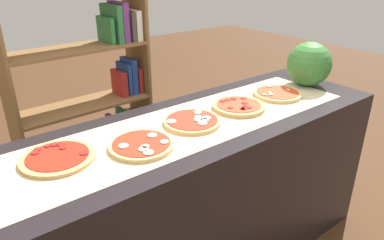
% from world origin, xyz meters
% --- Properties ---
extents(counter, '(2.26, 0.69, 0.93)m').
position_xyz_m(counter, '(0.00, 0.00, 0.46)').
color(counter, black).
rests_on(counter, ground_plane).
extents(parchment_paper, '(1.86, 0.48, 0.00)m').
position_xyz_m(parchment_paper, '(0.00, 0.00, 0.93)').
color(parchment_paper, beige).
rests_on(parchment_paper, counter).
extents(pizza_pepperoni_0, '(0.30, 0.30, 0.02)m').
position_xyz_m(pizza_pepperoni_0, '(-0.65, 0.06, 0.94)').
color(pizza_pepperoni_0, tan).
rests_on(pizza_pepperoni_0, parchment_paper).
extents(pizza_mozzarella_1, '(0.29, 0.29, 0.03)m').
position_xyz_m(pizza_mozzarella_1, '(-0.32, -0.06, 0.94)').
color(pizza_mozzarella_1, '#DBB26B').
rests_on(pizza_mozzarella_1, parchment_paper).
extents(pizza_mozzarella_2, '(0.29, 0.29, 0.03)m').
position_xyz_m(pizza_mozzarella_2, '(0.00, -0.00, 0.94)').
color(pizza_mozzarella_2, '#DBB26B').
rests_on(pizza_mozzarella_2, parchment_paper).
extents(pizza_pepperoni_3, '(0.29, 0.29, 0.03)m').
position_xyz_m(pizza_pepperoni_3, '(0.32, -0.00, 0.94)').
color(pizza_pepperoni_3, tan).
rests_on(pizza_pepperoni_3, parchment_paper).
extents(pizza_mushroom_4, '(0.28, 0.28, 0.03)m').
position_xyz_m(pizza_mushroom_4, '(0.65, 0.00, 0.94)').
color(pizza_mushroom_4, '#DBB26B').
rests_on(pizza_mushroom_4, parchment_paper).
extents(watermelon, '(0.28, 0.28, 0.28)m').
position_xyz_m(watermelon, '(0.95, 0.01, 1.06)').
color(watermelon, '#387A33').
rests_on(watermelon, counter).
extents(bookshelf, '(0.92, 0.34, 1.55)m').
position_xyz_m(bookshelf, '(-0.06, 0.94, 0.75)').
color(bookshelf, brown).
rests_on(bookshelf, ground_plane).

